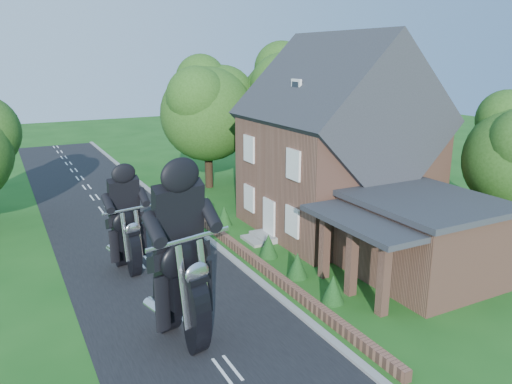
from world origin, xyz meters
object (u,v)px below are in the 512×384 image
motorcycle_follow (128,256)px  house (337,148)px  motorcycle_lead (182,316)px  garden_wall (240,249)px  annex (421,237)px

motorcycle_follow → house: bearing=172.8°
motorcycle_lead → motorcycle_follow: bearing=-101.3°
garden_wall → house: (6.19, 1.00, 4.14)m
house → motorcycle_follow: 11.93m
house → motorcycle_lead: size_ratio=5.16×
house → motorcycle_lead: (-11.12, -6.93, -3.42)m
annex → motorcycle_lead: (-10.50, -0.13, -0.84)m
house → motorcycle_follow: size_ratio=6.63×
garden_wall → motorcycle_lead: size_ratio=11.08×
house → motorcycle_lead: house is taller
house → annex: bearing=-95.2°
annex → house: bearing=84.8°
garden_wall → annex: size_ratio=3.12×
motorcycle_lead → annex: bearing=167.4°
garden_wall → motorcycle_lead: bearing=-129.7°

